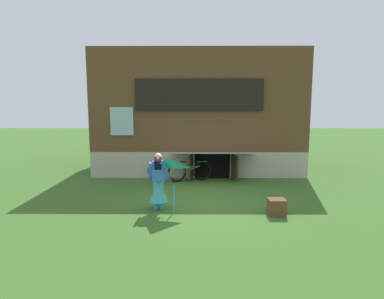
{
  "coord_description": "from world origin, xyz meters",
  "views": [
    {
      "loc": [
        -0.2,
        -9.67,
        2.94
      ],
      "look_at": [
        -0.27,
        0.86,
        1.46
      ],
      "focal_mm": 30.26,
      "sensor_mm": 36.0,
      "label": 1
    }
  ],
  "objects_px": {
    "kite": "(167,171)",
    "wooden_crate": "(277,207)",
    "person": "(159,186)",
    "bicycle_silver": "(166,172)",
    "bicycle_green": "(189,171)"
  },
  "relations": [
    {
      "from": "bicycle_green",
      "to": "bicycle_silver",
      "type": "distance_m",
      "value": 0.93
    },
    {
      "from": "bicycle_silver",
      "to": "wooden_crate",
      "type": "xyz_separation_m",
      "value": [
        3.3,
        -3.94,
        -0.12
      ]
    },
    {
      "from": "kite",
      "to": "wooden_crate",
      "type": "distance_m",
      "value": 3.07
    },
    {
      "from": "kite",
      "to": "bicycle_silver",
      "type": "height_order",
      "value": "kite"
    },
    {
      "from": "person",
      "to": "wooden_crate",
      "type": "bearing_deg",
      "value": -27.81
    },
    {
      "from": "wooden_crate",
      "to": "person",
      "type": "bearing_deg",
      "value": 171.46
    },
    {
      "from": "bicycle_silver",
      "to": "wooden_crate",
      "type": "height_order",
      "value": "bicycle_silver"
    },
    {
      "from": "kite",
      "to": "bicycle_green",
      "type": "height_order",
      "value": "kite"
    },
    {
      "from": "person",
      "to": "bicycle_green",
      "type": "relative_size",
      "value": 0.94
    },
    {
      "from": "wooden_crate",
      "to": "bicycle_green",
      "type": "bearing_deg",
      "value": 122.2
    },
    {
      "from": "bicycle_green",
      "to": "wooden_crate",
      "type": "xyz_separation_m",
      "value": [
        2.39,
        -3.79,
        -0.17
      ]
    },
    {
      "from": "person",
      "to": "kite",
      "type": "bearing_deg",
      "value": -79.39
    },
    {
      "from": "person",
      "to": "wooden_crate",
      "type": "distance_m",
      "value": 3.27
    },
    {
      "from": "person",
      "to": "wooden_crate",
      "type": "xyz_separation_m",
      "value": [
        3.2,
        -0.48,
        -0.45
      ]
    },
    {
      "from": "wooden_crate",
      "to": "bicycle_silver",
      "type": "bearing_deg",
      "value": 129.98
    }
  ]
}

